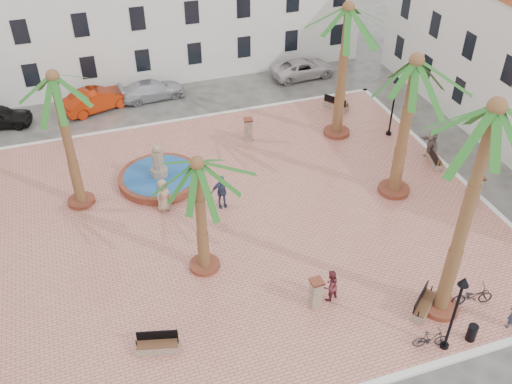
{
  "coord_description": "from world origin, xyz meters",
  "views": [
    {
      "loc": [
        -6.35,
        -21.8,
        18.8
      ],
      "look_at": [
        1.0,
        0.0,
        1.6
      ],
      "focal_mm": 40.0,
      "sensor_mm": 36.0,
      "label": 1
    }
  ],
  "objects_px": {
    "bicycle_b": "(431,339)",
    "car_white": "(303,68)",
    "bollard_e": "(476,188)",
    "litter_bin": "(472,333)",
    "bollard_se": "(316,293)",
    "lamppost_e": "(395,96)",
    "bench_ne": "(336,105)",
    "bicycle_a": "(473,296)",
    "palm_e": "(414,78)",
    "palm_sw": "(198,178)",
    "pedestrian_north": "(66,131)",
    "palm_nw": "(56,92)",
    "palm_ne": "(347,23)",
    "pedestrian_fountain_b": "(221,191)",
    "lamppost_s": "(458,301)",
    "pedestrian_fountain_a": "(163,195)",
    "bench_s": "(158,346)",
    "bench_se": "(424,306)",
    "car_silver": "(152,90)",
    "bench_e": "(434,160)",
    "car_red": "(97,99)",
    "palm_s": "(490,132)",
    "bollard_n": "(248,129)",
    "fountain": "(160,177)",
    "pedestrian_east": "(431,145)",
    "cyclist_b": "(330,285)"
  },
  "relations": [
    {
      "from": "bollard_e",
      "to": "litter_bin",
      "type": "height_order",
      "value": "bollard_e"
    },
    {
      "from": "lamppost_e",
      "to": "bicycle_a",
      "type": "distance_m",
      "value": 14.36
    },
    {
      "from": "palm_e",
      "to": "bench_ne",
      "type": "distance_m",
      "value": 11.63
    },
    {
      "from": "bollard_e",
      "to": "bench_ne",
      "type": "bearing_deg",
      "value": 102.53
    },
    {
      "from": "lamppost_e",
      "to": "palm_sw",
      "type": "bearing_deg",
      "value": -150.8
    },
    {
      "from": "bicycle_a",
      "to": "cyclist_b",
      "type": "distance_m",
      "value": 6.11
    },
    {
      "from": "palm_ne",
      "to": "bicycle_a",
      "type": "xyz_separation_m",
      "value": [
        -0.58,
        -14.86,
        -6.68
      ]
    },
    {
      "from": "palm_s",
      "to": "pedestrian_fountain_a",
      "type": "height_order",
      "value": "palm_s"
    },
    {
      "from": "lamppost_e",
      "to": "litter_bin",
      "type": "xyz_separation_m",
      "value": [
        -4.84,
        -15.33,
        -2.31
      ]
    },
    {
      "from": "car_silver",
      "to": "bench_e",
      "type": "bearing_deg",
      "value": -139.17
    },
    {
      "from": "car_red",
      "to": "litter_bin",
      "type": "bearing_deg",
      "value": -172.03
    },
    {
      "from": "litter_bin",
      "to": "car_silver",
      "type": "distance_m",
      "value": 26.6
    },
    {
      "from": "palm_nw",
      "to": "pedestrian_north",
      "type": "bearing_deg",
      "value": 92.08
    },
    {
      "from": "bicycle_b",
      "to": "bench_e",
      "type": "bearing_deg",
      "value": -20.19
    },
    {
      "from": "palm_e",
      "to": "car_white",
      "type": "height_order",
      "value": "palm_e"
    },
    {
      "from": "palm_e",
      "to": "litter_bin",
      "type": "distance_m",
      "value": 11.95
    },
    {
      "from": "fountain",
      "to": "pedestrian_east",
      "type": "distance_m",
      "value": 15.79
    },
    {
      "from": "palm_e",
      "to": "palm_ne",
      "type": "xyz_separation_m",
      "value": [
        -0.35,
        6.58,
        0.43
      ]
    },
    {
      "from": "bicycle_b",
      "to": "pedestrian_east",
      "type": "xyz_separation_m",
      "value": [
        7.49,
        11.94,
        0.49
      ]
    },
    {
      "from": "bench_se",
      "to": "car_red",
      "type": "distance_m",
      "value": 25.44
    },
    {
      "from": "bench_s",
      "to": "car_white",
      "type": "xyz_separation_m",
      "value": [
        15.12,
        21.65,
        0.26
      ]
    },
    {
      "from": "palm_sw",
      "to": "bicycle_b",
      "type": "relative_size",
      "value": 4.16
    },
    {
      "from": "lamppost_s",
      "to": "pedestrian_fountain_b",
      "type": "distance_m",
      "value": 13.18
    },
    {
      "from": "pedestrian_east",
      "to": "palm_ne",
      "type": "bearing_deg",
      "value": -132.71
    },
    {
      "from": "bollard_se",
      "to": "lamppost_e",
      "type": "bearing_deg",
      "value": 49.09
    },
    {
      "from": "bench_s",
      "to": "lamppost_e",
      "type": "height_order",
      "value": "lamppost_e"
    },
    {
      "from": "palm_s",
      "to": "lamppost_s",
      "type": "xyz_separation_m",
      "value": [
        -0.96,
        -1.79,
        -6.14
      ]
    },
    {
      "from": "bicycle_a",
      "to": "pedestrian_north",
      "type": "relative_size",
      "value": 1.05
    },
    {
      "from": "bollard_se",
      "to": "bollard_n",
      "type": "bearing_deg",
      "value": 83.88
    },
    {
      "from": "lamppost_e",
      "to": "pedestrian_fountain_b",
      "type": "height_order",
      "value": "lamppost_e"
    },
    {
      "from": "palm_ne",
      "to": "bollard_e",
      "type": "distance_m",
      "value": 11.46
    },
    {
      "from": "palm_sw",
      "to": "bollard_e",
      "type": "distance_m",
      "value": 15.49
    },
    {
      "from": "bicycle_a",
      "to": "car_white",
      "type": "distance_m",
      "value": 23.6
    },
    {
      "from": "bench_ne",
      "to": "bicycle_a",
      "type": "xyz_separation_m",
      "value": [
        -1.95,
        -17.89,
        0.21
      ]
    },
    {
      "from": "lamppost_e",
      "to": "pedestrian_fountain_b",
      "type": "bearing_deg",
      "value": -162.9
    },
    {
      "from": "bench_e",
      "to": "lamppost_s",
      "type": "bearing_deg",
      "value": 163.86
    },
    {
      "from": "bollard_se",
      "to": "bicycle_a",
      "type": "xyz_separation_m",
      "value": [
        6.44,
        -2.05,
        -0.3
      ]
    },
    {
      "from": "bench_s",
      "to": "bicycle_b",
      "type": "distance_m",
      "value": 10.84
    },
    {
      "from": "bench_e",
      "to": "palm_s",
      "type": "bearing_deg",
      "value": 163.39
    },
    {
      "from": "palm_s",
      "to": "cyclist_b",
      "type": "distance_m",
      "value": 9.29
    },
    {
      "from": "palm_ne",
      "to": "bicycle_a",
      "type": "relative_size",
      "value": 4.66
    },
    {
      "from": "bicycle_b",
      "to": "car_white",
      "type": "height_order",
      "value": "car_white"
    },
    {
      "from": "lamppost_s",
      "to": "car_white",
      "type": "relative_size",
      "value": 0.81
    },
    {
      "from": "pedestrian_fountain_a",
      "to": "car_white",
      "type": "xyz_separation_m",
      "value": [
        13.1,
        12.85,
        -0.42
      ]
    },
    {
      "from": "bench_e",
      "to": "bollard_se",
      "type": "distance_m",
      "value": 13.52
    },
    {
      "from": "bench_se",
      "to": "pedestrian_fountain_b",
      "type": "bearing_deg",
      "value": 83.23
    },
    {
      "from": "palm_sw",
      "to": "bench_s",
      "type": "distance_m",
      "value": 6.91
    },
    {
      "from": "palm_nw",
      "to": "palm_ne",
      "type": "xyz_separation_m",
      "value": [
        15.93,
        2.15,
        0.64
      ]
    },
    {
      "from": "bench_s",
      "to": "car_white",
      "type": "height_order",
      "value": "car_white"
    },
    {
      "from": "palm_e",
      "to": "pedestrian_fountain_b",
      "type": "height_order",
      "value": "palm_e"
    }
  ]
}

